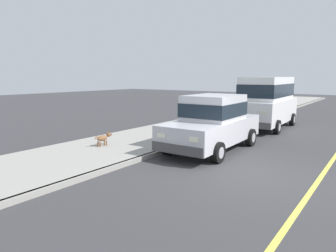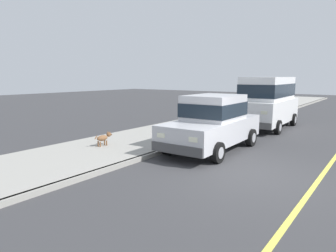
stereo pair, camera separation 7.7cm
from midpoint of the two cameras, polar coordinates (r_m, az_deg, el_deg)
name	(u,v)px [view 1 (the left image)]	position (r m, az deg, el deg)	size (l,w,h in m)	color
ground_plane	(248,175)	(8.49, 14.22, -8.72)	(80.00, 80.00, 0.00)	#38383A
curb	(152,155)	(10.01, -3.13, -5.28)	(0.16, 64.00, 0.14)	gray
sidewalk	(113,147)	(11.20, -10.37, -3.87)	(3.60, 64.00, 0.14)	#99968E
lane_centre_line	(314,187)	(8.09, 24.99, -10.19)	(0.12, 57.60, 0.01)	#E0D64C
car_silver_sedan	(213,122)	(10.89, 8.03, 0.72)	(2.09, 4.63, 1.92)	#BCBCC1
car_white_van	(267,100)	(16.18, 17.58, 4.59)	(2.23, 4.95, 2.52)	white
dog_brown	(104,138)	(11.13, -11.95, -2.11)	(0.24, 0.76, 0.49)	brown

